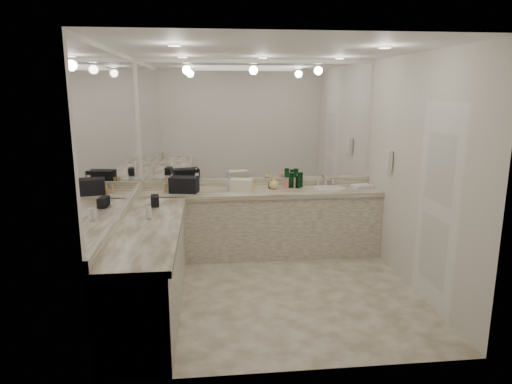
{
  "coord_description": "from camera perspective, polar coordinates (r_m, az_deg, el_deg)",
  "views": [
    {
      "loc": [
        -0.69,
        -4.7,
        2.2
      ],
      "look_at": [
        -0.14,
        0.4,
        1.05
      ],
      "focal_mm": 32.0,
      "sensor_mm": 36.0,
      "label": 1
    }
  ],
  "objects": [
    {
      "name": "vanity_back_base",
      "position": [
        6.2,
        0.48,
        -4.07
      ],
      "size": [
        3.2,
        0.6,
        0.84
      ],
      "primitive_type": "cube",
      "color": "beige",
      "rests_on": "floor"
    },
    {
      "name": "backsplash_back",
      "position": [
        6.34,
        0.2,
        1.24
      ],
      "size": [
        3.2,
        0.04,
        0.1
      ],
      "primitive_type": "cube",
      "color": "beige",
      "rests_on": "vanity_back_top"
    },
    {
      "name": "amenity_bottle_3",
      "position": [
        6.19,
        1.82,
        0.84
      ],
      "size": [
        0.06,
        0.06,
        0.08
      ],
      "primitive_type": "cylinder",
      "color": "#3F3F4C",
      "rests_on": "vanity_back_top"
    },
    {
      "name": "amenity_bottle_1",
      "position": [
        6.05,
        -10.68,
        0.51
      ],
      "size": [
        0.04,
        0.04,
        0.11
      ],
      "primitive_type": "cylinder",
      "color": "#F2D84C",
      "rests_on": "vanity_back_top"
    },
    {
      "name": "amenity_bottle_6",
      "position": [
        6.06,
        -9.65,
        0.65
      ],
      "size": [
        0.05,
        0.05,
        0.13
      ],
      "primitive_type": "cylinder",
      "color": "white",
      "rests_on": "vanity_back_top"
    },
    {
      "name": "amenity_bottle_0",
      "position": [
        6.02,
        -0.6,
        0.73
      ],
      "size": [
        0.06,
        0.06,
        0.12
      ],
      "primitive_type": "cylinder",
      "color": "#F2D84C",
      "rests_on": "vanity_back_top"
    },
    {
      "name": "wall_phone",
      "position": [
        5.91,
        16.27,
        3.83
      ],
      "size": [
        0.06,
        0.1,
        0.24
      ],
      "primitive_type": "cube",
      "color": "white",
      "rests_on": "wall_right"
    },
    {
      "name": "lotion_left",
      "position": [
        4.82,
        -13.23,
        -2.61
      ],
      "size": [
        0.05,
        0.05,
        0.12
      ],
      "primitive_type": "cylinder",
      "color": "white",
      "rests_on": "vanity_left_top"
    },
    {
      "name": "wall_right",
      "position": [
        5.31,
        19.52,
        2.11
      ],
      "size": [
        0.02,
        3.0,
        2.6
      ],
      "primitive_type": "cube",
      "color": "silver",
      "rests_on": "floor"
    },
    {
      "name": "amenity_bottle_5",
      "position": [
        6.12,
        2.1,
        0.88
      ],
      "size": [
        0.04,
        0.04,
        0.11
      ],
      "primitive_type": "cylinder",
      "color": "#E57F66",
      "rests_on": "vanity_back_top"
    },
    {
      "name": "soap_bottle_c",
      "position": [
        6.13,
        2.23,
        1.15
      ],
      "size": [
        0.14,
        0.14,
        0.17
      ],
      "primitive_type": "imported",
      "rotation": [
        0.0,
        0.0,
        0.04
      ],
      "color": "#E1CD76",
      "rests_on": "vanity_back_top"
    },
    {
      "name": "green_bottle_1",
      "position": [
        6.21,
        5.25,
        1.32
      ],
      "size": [
        0.06,
        0.06,
        0.18
      ],
      "primitive_type": "cylinder",
      "color": "#0E421F",
      "rests_on": "vanity_back_top"
    },
    {
      "name": "door",
      "position": [
        4.91,
        21.65,
        -1.84
      ],
      "size": [
        0.02,
        0.82,
        2.1
      ],
      "primitive_type": "cube",
      "color": "white",
      "rests_on": "wall_right"
    },
    {
      "name": "vanity_left_base",
      "position": [
        4.79,
        -13.22,
        -9.58
      ],
      "size": [
        0.6,
        2.4,
        0.84
      ],
      "primitive_type": "cube",
      "color": "beige",
      "rests_on": "floor"
    },
    {
      "name": "amenity_bottle_8",
      "position": [
        6.19,
        3.84,
        0.98
      ],
      "size": [
        0.05,
        0.05,
        0.11
      ],
      "primitive_type": "cylinder",
      "color": "#E57F66",
      "rests_on": "vanity_back_top"
    },
    {
      "name": "ceiling",
      "position": [
        4.77,
        2.28,
        17.41
      ],
      "size": [
        3.2,
        3.2,
        0.0
      ],
      "primitive_type": "plane",
      "color": "white",
      "rests_on": "floor"
    },
    {
      "name": "wall_left",
      "position": [
        4.87,
        -16.82,
        1.41
      ],
      "size": [
        0.02,
        3.0,
        2.6
      ],
      "primitive_type": "cube",
      "color": "silver",
      "rests_on": "floor"
    },
    {
      "name": "cream_cosmetic_case",
      "position": [
        6.01,
        -1.86,
        0.92
      ],
      "size": [
        0.32,
        0.24,
        0.17
      ],
      "primitive_type": "cube",
      "rotation": [
        0.0,
        0.0,
        -0.24
      ],
      "color": "beige",
      "rests_on": "vanity_back_top"
    },
    {
      "name": "soap_bottle_b",
      "position": [
        6.03,
        -3.19,
        1.03
      ],
      "size": [
        0.1,
        0.1,
        0.19
      ],
      "primitive_type": "imported",
      "rotation": [
        0.0,
        0.0,
        0.16
      ],
      "color": "silver",
      "rests_on": "vanity_back_top"
    },
    {
      "name": "mirror_back",
      "position": [
        6.24,
        0.2,
        8.7
      ],
      "size": [
        3.12,
        0.01,
        1.55
      ],
      "primitive_type": "cube",
      "color": "white",
      "rests_on": "wall_back"
    },
    {
      "name": "backsplash_left",
      "position": [
        4.95,
        -16.34,
        -2.56
      ],
      "size": [
        0.04,
        3.0,
        0.1
      ],
      "primitive_type": "cube",
      "color": "beige",
      "rests_on": "vanity_left_top"
    },
    {
      "name": "soap_bottle_a",
      "position": [
        6.05,
        -7.52,
        1.12
      ],
      "size": [
        0.1,
        0.1,
        0.21
      ],
      "primitive_type": "imported",
      "rotation": [
        0.0,
        0.0,
        -0.27
      ],
      "color": "white",
      "rests_on": "vanity_back_top"
    },
    {
      "name": "amenity_bottle_4",
      "position": [
        6.09,
        -11.31,
        0.55
      ],
      "size": [
        0.05,
        0.05,
        0.11
      ],
      "primitive_type": "cylinder",
      "color": "#E0B28C",
      "rests_on": "vanity_back_top"
    },
    {
      "name": "amenity_bottle_2",
      "position": [
        6.09,
        -7.39,
        0.64
      ],
      "size": [
        0.06,
        0.06,
        0.1
      ],
      "primitive_type": "cylinder",
      "color": "#E0B28C",
      "rests_on": "vanity_back_top"
    },
    {
      "name": "green_bottle_2",
      "position": [
        6.28,
        5.56,
        1.54
      ],
      "size": [
        0.07,
        0.07,
        0.2
      ],
      "primitive_type": "cylinder",
      "color": "#0E421F",
      "rests_on": "vanity_back_top"
    },
    {
      "name": "black_toiletry_bag",
      "position": [
        6.0,
        -8.96,
        0.93
      ],
      "size": [
        0.4,
        0.29,
        0.2
      ],
      "primitive_type": "cube",
      "rotation": [
        0.0,
        0.0,
        -0.2
      ],
      "color": "black",
      "rests_on": "vanity_back_top"
    },
    {
      "name": "floor",
      "position": [
        5.24,
        2.03,
        -12.25
      ],
      "size": [
        3.2,
        3.2,
        0.0
      ],
      "primitive_type": "plane",
      "color": "beige",
      "rests_on": "ground"
    },
    {
      "name": "vanity_left_top",
      "position": [
        4.64,
        -13.37,
        -4.42
      ],
      "size": [
        0.64,
        2.42,
        0.06
      ],
      "primitive_type": "cube",
      "color": "beige",
      "rests_on": "vanity_left_base"
    },
    {
      "name": "black_bag_spill",
      "position": [
        5.37,
        -12.51,
        -1.1
      ],
      "size": [
        0.11,
        0.21,
        0.11
      ],
      "primitive_type": "cube",
      "rotation": [
        0.0,
        0.0,
        0.11
      ],
      "color": "black",
      "rests_on": "vanity_left_top"
    },
    {
      "name": "green_bottle_0",
      "position": [
        6.24,
        4.43,
        1.5
      ],
      "size": [
        0.07,
        0.07,
        0.21
      ],
      "primitive_type": "cylinder",
      "color": "#0E421F",
      "rests_on": "vanity_back_top"
    },
    {
      "name": "mirror_left",
      "position": [
        4.8,
        -17.04,
        6.98
      ],
      "size": [
        0.01,
        2.92,
        1.55
      ],
      "primitive_type": "cube",
      "color": "white",
      "rests_on": "wall_left"
    },
    {
      "name": "faucet",
      "position": [
        6.45,
        8.7,
        1.46
      ],
      "size": [
        0.24,
        0.16,
        0.14
      ],
      "primitive_type": "cube",
      "color": "silver",
      "rests_on": "vanity_back_top"
    },
    {
      "name": "vanity_back_top",
      "position": [
        6.08,
        0.5,
        -0.04
      ],
      "size": [
        3.2,
        0.64,
        0.06
      ],
      "primitive_type": "cube",
      "color": "beige",
      "rests_on": "vanity_back_base"
    },
    {
      "name": "hand_towel",
      "position": [
        6.4,
        13.09,
        0.74
      ],
      "size": [
        0.29,
        0.23,
        0.04
      ],
      "primitive_type": "cube",
      "rotation": [
        0.0,
        0.0,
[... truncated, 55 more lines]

